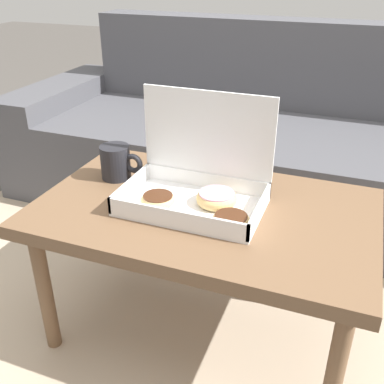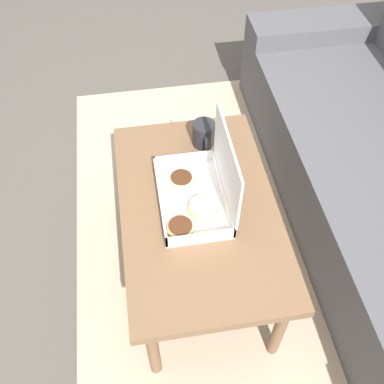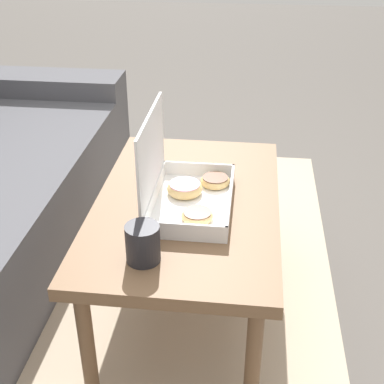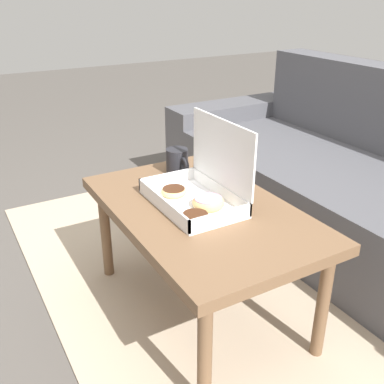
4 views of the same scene
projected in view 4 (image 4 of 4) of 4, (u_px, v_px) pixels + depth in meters
The scene contains 6 objects.
ground_plane at pixel (227, 299), 1.88m from camera, with size 12.00×12.00×0.00m, color #514C47.
area_rug at pixel (283, 277), 2.01m from camera, with size 2.62×1.95×0.01m, color tan.
couch at pixel (375, 197), 2.14m from camera, with size 2.50×0.87×0.83m.
coffee_table at pixel (201, 219), 1.64m from camera, with size 0.95×0.58×0.47m.
pastry_box at pixel (200, 191), 1.61m from camera, with size 0.39×0.25×0.30m.
coffee_mug at pixel (178, 161), 1.89m from camera, with size 0.14×0.09×0.11m.
Camera 4 is at (1.24, -0.89, 1.19)m, focal length 42.00 mm.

